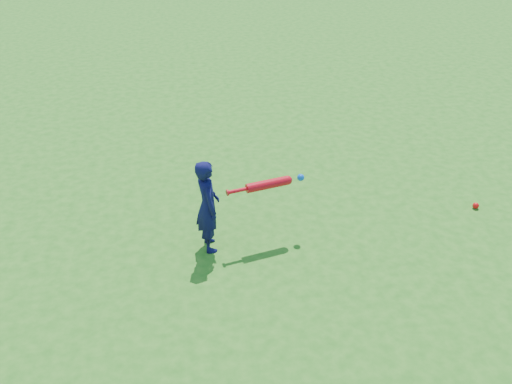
# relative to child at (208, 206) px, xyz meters

# --- Properties ---
(ground) EXTENTS (80.00, 80.00, 0.00)m
(ground) POSITION_rel_child_xyz_m (0.42, 0.12, -0.48)
(ground) COLOR #246618
(ground) RESTS_ON ground
(child) EXTENTS (0.28, 0.38, 0.96)m
(child) POSITION_rel_child_xyz_m (0.00, 0.00, 0.00)
(child) COLOR #0E0D3F
(child) RESTS_ON ground
(ground_ball_red) EXTENTS (0.07, 0.07, 0.07)m
(ground_ball_red) POSITION_rel_child_xyz_m (2.96, 0.32, -0.45)
(ground_ball_red) COLOR red
(ground_ball_red) RESTS_ON ground
(bat_swing) EXTENTS (0.80, 0.26, 0.09)m
(bat_swing) POSITION_rel_child_xyz_m (0.63, 0.11, 0.13)
(bat_swing) COLOR red
(bat_swing) RESTS_ON ground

